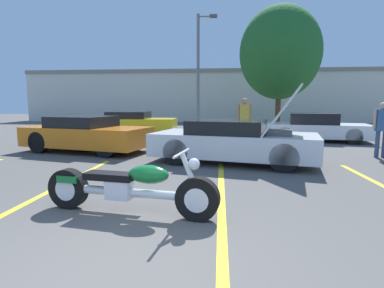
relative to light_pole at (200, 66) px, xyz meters
The scene contains 12 objects.
parking_stripe_middle 14.19m from the light_pole, 97.48° to the right, with size 0.12×5.90×0.01m, color yellow.
parking_stripe_back 14.14m from the light_pole, 84.51° to the right, with size 0.12×5.90×0.01m, color yellow.
far_building 8.79m from the light_pole, 87.31° to the left, with size 32.00×4.20×4.40m.
light_pole is the anchor object (origin of this frame).
tree_background 5.00m from the light_pole, ahead, with size 4.89×4.89×7.44m.
motorcycle 14.78m from the light_pole, 90.06° to the right, with size 2.59×0.79×0.93m.
show_car_hood_open 11.00m from the light_pole, 80.90° to the right, with size 4.59×2.84×2.02m.
parked_car_left_row 5.60m from the light_pole, 136.37° to the right, with size 4.49×1.82×1.14m.
parked_car_right_row 8.20m from the light_pole, 45.30° to the right, with size 4.36×2.70×1.16m.
parked_car_mid_row 10.06m from the light_pole, 108.97° to the right, with size 4.36×2.68×1.16m.
spectator_by_show_car 7.75m from the light_pole, 72.46° to the right, with size 0.52×0.23×1.76m.
spectator_midground 11.40m from the light_pole, 57.46° to the right, with size 0.52×0.21×1.61m.
Camera 1 is at (0.85, -2.30, 1.57)m, focal length 28.00 mm.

